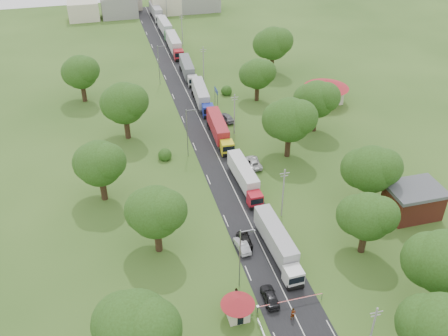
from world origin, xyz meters
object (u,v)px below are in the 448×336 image
object	(u,v)px
guard_booth	(238,305)
truck_0	(278,243)
info_sign	(216,93)
car_lane_front	(270,296)
car_lane_mid	(242,246)
boom_barrier	(281,303)
pedestrian_near	(293,314)

from	to	relation	value
guard_booth	truck_0	world-z (taller)	truck_0
info_sign	car_lane_front	distance (m)	59.02
truck_0	car_lane_mid	xyz separation A→B (m)	(-4.70, 2.33, -1.45)
boom_barrier	truck_0	world-z (taller)	truck_0
car_lane_mid	pedestrian_near	size ratio (longest dim) A/B	2.21
truck_0	car_lane_front	size ratio (longest dim) A/B	3.29
info_sign	boom_barrier	bearing A→B (deg)	-96.24
guard_booth	car_lane_front	xyz separation A→B (m)	(4.90, 1.50, -1.41)
boom_barrier	guard_booth	size ratio (longest dim) A/B	2.10
guard_booth	car_lane_front	size ratio (longest dim) A/B	1.00
boom_barrier	car_lane_front	world-z (taller)	car_lane_front
car_lane_mid	pedestrian_near	distance (m)	14.41
truck_0	guard_booth	bearing A→B (deg)	-132.61
car_lane_front	pedestrian_near	size ratio (longest dim) A/B	2.33
info_sign	pedestrian_near	bearing A→B (deg)	-95.26
info_sign	truck_0	distance (m)	50.46
guard_booth	truck_0	size ratio (longest dim) A/B	0.30
boom_barrier	car_lane_mid	size ratio (longest dim) A/B	2.20
car_lane_front	car_lane_mid	distance (m)	10.52
car_lane_mid	pedestrian_near	xyz separation A→B (m)	(2.48, -14.19, 0.26)
info_sign	car_lane_front	world-z (taller)	info_sign
info_sign	pedestrian_near	size ratio (longest dim) A/B	2.16
info_sign	car_lane_mid	size ratio (longest dim) A/B	0.98
boom_barrier	guard_booth	xyz separation A→B (m)	(-5.84, -0.00, 1.27)
info_sign	truck_0	xyz separation A→B (m)	(-3.50, -50.33, -0.87)
car_lane_front	guard_booth	bearing A→B (deg)	19.93
boom_barrier	truck_0	size ratio (longest dim) A/B	0.63
car_lane_front	pedestrian_near	xyz separation A→B (m)	(1.78, -3.69, 0.20)
boom_barrier	pedestrian_near	xyz separation A→B (m)	(0.84, -2.19, 0.06)
guard_booth	car_lane_mid	distance (m)	12.80
guard_booth	pedestrian_near	bearing A→B (deg)	-18.14
truck_0	car_lane_front	xyz separation A→B (m)	(-4.00, -8.17, -1.38)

